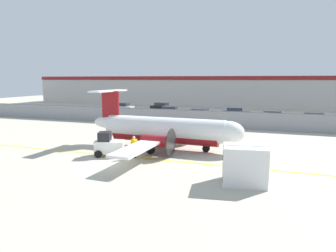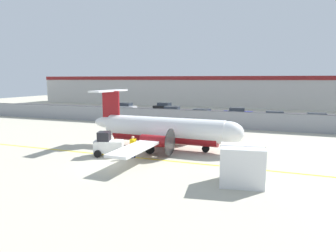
{
  "view_description": "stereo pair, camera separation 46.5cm",
  "coord_description": "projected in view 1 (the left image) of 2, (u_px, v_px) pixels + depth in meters",
  "views": [
    {
      "loc": [
        9.74,
        -18.05,
        5.92
      ],
      "look_at": [
        1.21,
        6.63,
        1.8
      ],
      "focal_mm": 32.0,
      "sensor_mm": 36.0,
      "label": 1
    },
    {
      "loc": [
        10.18,
        -17.89,
        5.92
      ],
      "look_at": [
        1.21,
        6.63,
        1.8
      ],
      "focal_mm": 32.0,
      "sensor_mm": 36.0,
      "label": 2
    }
  ],
  "objects": [
    {
      "name": "parked_car_4",
      "position": [
        235.0,
        113.0,
        44.68
      ],
      "size": [
        4.32,
        2.25,
        1.58
      ],
      "rotation": [
        0.0,
        0.0,
        0.08
      ],
      "color": "navy",
      "rests_on": "parking_lot_strip"
    },
    {
      "name": "traffic_cone_near_left",
      "position": [
        114.0,
        139.0,
        28.32
      ],
      "size": [
        0.36,
        0.36,
        0.64
      ],
      "color": "orange",
      "rests_on": "ground"
    },
    {
      "name": "commuter_airplane",
      "position": [
        167.0,
        130.0,
        25.44
      ],
      "size": [
        13.73,
        16.05,
        4.92
      ],
      "rotation": [
        0.0,
        0.0,
        -0.03
      ],
      "color": "white",
      "rests_on": "ground"
    },
    {
      "name": "parked_car_2",
      "position": [
        169.0,
        111.0,
        46.76
      ],
      "size": [
        4.26,
        2.12,
        1.58
      ],
      "rotation": [
        0.0,
        0.0,
        3.18
      ],
      "color": "slate",
      "rests_on": "parking_lot_strip"
    },
    {
      "name": "cargo_container",
      "position": [
        245.0,
        165.0,
        16.93
      ],
      "size": [
        2.67,
        2.33,
        2.2
      ],
      "rotation": [
        0.0,
        0.0,
        0.15
      ],
      "color": "silver",
      "rests_on": "ground"
    },
    {
      "name": "parked_car_6",
      "position": [
        313.0,
        119.0,
        38.05
      ],
      "size": [
        4.26,
        2.12,
        1.58
      ],
      "rotation": [
        0.0,
        0.0,
        3.11
      ],
      "color": "gray",
      "rests_on": "parking_lot_strip"
    },
    {
      "name": "background_building",
      "position": [
        225.0,
        91.0,
        65.21
      ],
      "size": [
        91.0,
        8.1,
        6.5
      ],
      "color": "beige",
      "rests_on": "ground"
    },
    {
      "name": "parked_car_3",
      "position": [
        199.0,
        114.0,
        42.86
      ],
      "size": [
        4.37,
        2.38,
        1.58
      ],
      "rotation": [
        0.0,
        0.0,
        3.03
      ],
      "color": "gray",
      "rests_on": "parking_lot_strip"
    },
    {
      "name": "traffic_cone_near_right",
      "position": [
        102.0,
        145.0,
        25.65
      ],
      "size": [
        0.36,
        0.36,
        0.64
      ],
      "color": "orange",
      "rests_on": "ground"
    },
    {
      "name": "parked_car_5",
      "position": [
        271.0,
        117.0,
        40.08
      ],
      "size": [
        4.3,
        2.21,
        1.58
      ],
      "rotation": [
        0.0,
        0.0,
        3.2
      ],
      "color": "silver",
      "rests_on": "parking_lot_strip"
    },
    {
      "name": "baggage_tug",
      "position": [
        109.0,
        145.0,
        23.16
      ],
      "size": [
        2.56,
        1.97,
        1.88
      ],
      "rotation": [
        0.0,
        0.0,
        0.33
      ],
      "color": "silver",
      "rests_on": "ground"
    },
    {
      "name": "ground_plane",
      "position": [
        133.0,
        157.0,
        22.78
      ],
      "size": [
        140.0,
        140.0,
        0.01
      ],
      "color": "#B2AD99"
    },
    {
      "name": "parking_lot_strip",
      "position": [
        207.0,
        115.0,
        48.44
      ],
      "size": [
        98.0,
        17.0,
        0.12
      ],
      "color": "#38383A",
      "rests_on": "ground"
    },
    {
      "name": "parked_car_1",
      "position": [
        162.0,
        107.0,
        53.95
      ],
      "size": [
        4.34,
        2.3,
        1.58
      ],
      "rotation": [
        0.0,
        0.0,
        -0.09
      ],
      "color": "black",
      "rests_on": "parking_lot_strip"
    },
    {
      "name": "traffic_cone_far_left",
      "position": [
        238.0,
        161.0,
        20.57
      ],
      "size": [
        0.36,
        0.36,
        0.64
      ],
      "color": "orange",
      "rests_on": "ground"
    },
    {
      "name": "parked_car_0",
      "position": [
        122.0,
        107.0,
        53.46
      ],
      "size": [
        4.27,
        2.14,
        1.58
      ],
      "rotation": [
        0.0,
        0.0,
        3.1
      ],
      "color": "silver",
      "rests_on": "parking_lot_strip"
    },
    {
      "name": "perimeter_fence",
      "position": [
        188.0,
        118.0,
        37.54
      ],
      "size": [
        98.0,
        0.1,
        2.1
      ],
      "color": "gray",
      "rests_on": "ground"
    },
    {
      "name": "ground_crew_worker",
      "position": [
        134.0,
        146.0,
        22.46
      ],
      "size": [
        0.48,
        0.48,
        1.7
      ],
      "rotation": [
        0.0,
        0.0,
        2.46
      ],
      "color": "#191E4C",
      "rests_on": "ground"
    }
  ]
}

